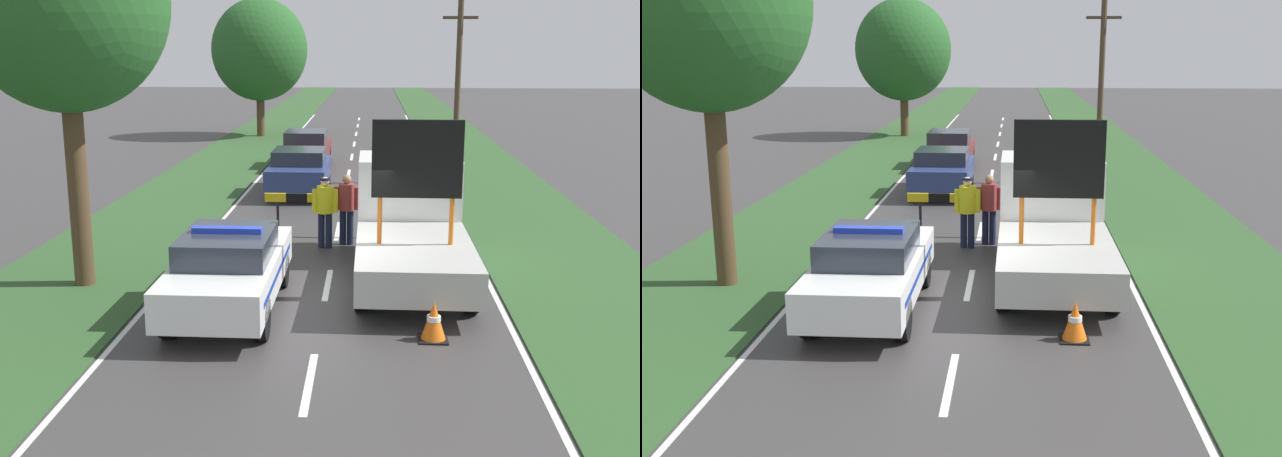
% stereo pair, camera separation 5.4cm
% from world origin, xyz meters
% --- Properties ---
extents(ground_plane, '(160.00, 160.00, 0.00)m').
position_xyz_m(ground_plane, '(0.00, 0.00, 0.00)').
color(ground_plane, '#3D3A3A').
extents(lane_markings, '(6.71, 59.93, 0.01)m').
position_xyz_m(lane_markings, '(0.00, 11.03, 0.00)').
color(lane_markings, silver).
rests_on(lane_markings, ground).
extents(grass_verge_left, '(3.75, 120.00, 0.03)m').
position_xyz_m(grass_verge_left, '(-5.28, 20.00, 0.01)').
color(grass_verge_left, '#2D5128').
rests_on(grass_verge_left, ground).
extents(grass_verge_right, '(3.75, 120.00, 0.03)m').
position_xyz_m(grass_verge_right, '(5.28, 20.00, 0.01)').
color(grass_verge_right, '#2D5128').
rests_on(grass_verge_right, ground).
extents(police_car, '(1.80, 4.72, 1.60)m').
position_xyz_m(police_car, '(-1.70, -0.74, 0.80)').
color(police_car, white).
rests_on(police_car, ground).
extents(work_truck, '(2.23, 5.75, 3.43)m').
position_xyz_m(work_truck, '(1.70, 1.84, 1.13)').
color(work_truck, white).
rests_on(work_truck, ground).
extents(road_barrier, '(3.26, 0.08, 1.12)m').
position_xyz_m(road_barrier, '(-0.21, 4.87, 0.94)').
color(road_barrier, black).
rests_on(road_barrier, ground).
extents(police_officer, '(0.62, 0.40, 1.74)m').
position_xyz_m(police_officer, '(-0.24, 3.81, 1.03)').
color(police_officer, '#191E38').
rests_on(police_officer, ground).
extents(pedestrian_civilian, '(0.62, 0.40, 1.74)m').
position_xyz_m(pedestrian_civilian, '(0.27, 4.16, 1.02)').
color(pedestrian_civilian, '#191E38').
rests_on(pedestrian_civilian, ground).
extents(traffic_cone_near_police, '(0.39, 0.39, 0.55)m').
position_xyz_m(traffic_cone_near_police, '(1.74, 4.93, 0.27)').
color(traffic_cone_near_police, black).
rests_on(traffic_cone_near_police, ground).
extents(traffic_cone_centre_front, '(0.48, 0.48, 0.66)m').
position_xyz_m(traffic_cone_centre_front, '(1.92, -1.98, 0.33)').
color(traffic_cone_centre_front, black).
rests_on(traffic_cone_centre_front, ground).
extents(traffic_cone_near_truck, '(0.40, 0.40, 0.55)m').
position_xyz_m(traffic_cone_near_truck, '(-2.10, 2.38, 0.27)').
color(traffic_cone_near_truck, black).
rests_on(traffic_cone_near_truck, ground).
extents(traffic_cone_behind_barrier, '(0.39, 0.39, 0.54)m').
position_xyz_m(traffic_cone_behind_barrier, '(1.34, 5.58, 0.27)').
color(traffic_cone_behind_barrier, black).
rests_on(traffic_cone_behind_barrier, ground).
extents(queued_car_hatch_blue, '(1.88, 4.00, 1.50)m').
position_xyz_m(queued_car_hatch_blue, '(-1.50, 10.68, 0.80)').
color(queued_car_hatch_blue, navy).
rests_on(queued_car_hatch_blue, ground).
extents(queued_car_wagon_maroon, '(1.83, 4.60, 1.47)m').
position_xyz_m(queued_car_wagon_maroon, '(-1.79, 16.60, 0.75)').
color(queued_car_wagon_maroon, maroon).
rests_on(queued_car_wagon_maroon, ground).
extents(roadside_tree_near_left, '(3.96, 3.96, 7.65)m').
position_xyz_m(roadside_tree_near_left, '(-4.94, 0.53, 5.53)').
color(roadside_tree_near_left, '#4C3823').
rests_on(roadside_tree_near_left, ground).
extents(roadside_tree_near_right, '(5.14, 5.14, 7.34)m').
position_xyz_m(roadside_tree_near_right, '(-5.20, 27.14, 4.63)').
color(roadside_tree_near_right, '#4C3823').
rests_on(roadside_tree_near_right, ground).
extents(utility_pole, '(1.20, 0.20, 6.37)m').
position_xyz_m(utility_pole, '(3.84, 13.18, 3.30)').
color(utility_pole, '#473828').
rests_on(utility_pole, ground).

